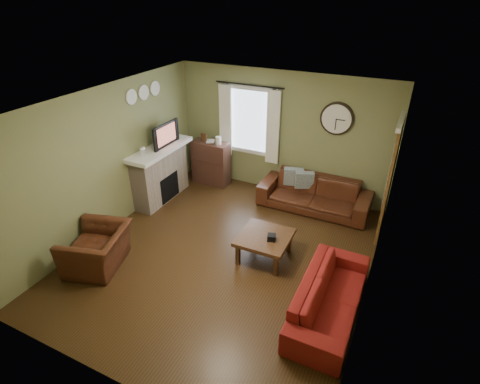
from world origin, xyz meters
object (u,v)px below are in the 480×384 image
at_px(coffee_table, 264,247).
at_px(sofa_brown, 314,194).
at_px(sofa_red, 330,297).
at_px(armchair, 97,249).
at_px(bookshelf, 211,163).

bearing_deg(coffee_table, sofa_brown, 81.33).
relative_size(sofa_red, coffee_table, 2.38).
relative_size(sofa_brown, armchair, 2.20).
bearing_deg(sofa_red, coffee_table, 60.22).
relative_size(bookshelf, sofa_brown, 0.45).
bearing_deg(sofa_red, armchair, 99.67).
bearing_deg(armchair, coffee_table, 102.63).
xyz_separation_m(sofa_brown, armchair, (-2.63, -3.26, 0.00)).
xyz_separation_m(armchair, coffee_table, (2.34, 1.34, -0.11)).
xyz_separation_m(sofa_red, coffee_table, (-1.27, 0.73, -0.07)).
bearing_deg(armchair, bookshelf, 159.38).
relative_size(sofa_brown, sofa_red, 1.13).
xyz_separation_m(bookshelf, coffee_table, (2.14, -2.00, -0.27)).
bearing_deg(sofa_brown, sofa_red, -69.70).
height_order(sofa_red, armchair, armchair).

